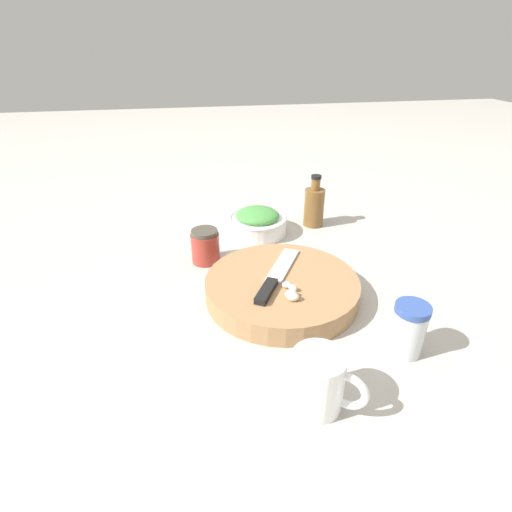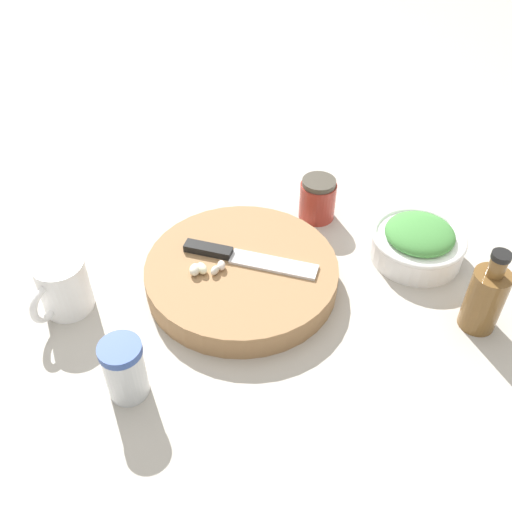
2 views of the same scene
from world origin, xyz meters
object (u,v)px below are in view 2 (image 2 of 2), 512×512
Objects in this scene: herb_bowl at (418,242)px; coffee_mug at (63,287)px; spice_jar at (125,369)px; garlic_cloves at (205,269)px; honey_jar at (318,199)px; oil_bottle at (485,298)px; cutting_board at (242,274)px; chef_knife at (241,257)px.

coffee_mug is (-0.59, 0.02, 0.01)m from herb_bowl.
spice_jar is at bearing -65.96° from coffee_mug.
honey_jar is (0.24, 0.15, -0.01)m from garlic_cloves.
oil_bottle reaches higher than spice_jar.
oil_bottle is at bearing -27.53° from cutting_board.
spice_jar reaches higher than cutting_board.
herb_bowl is (0.37, -0.00, -0.02)m from garlic_cloves.
chef_knife is at bearing 76.80° from cutting_board.
spice_jar is at bearing 179.42° from oil_bottle.
oil_bottle reaches higher than garlic_cloves.
garlic_cloves is 0.39× the size of herb_bowl.
cutting_board is 0.23m from honey_jar.
oil_bottle reaches higher than chef_knife.
garlic_cloves is 0.28m from honey_jar.
spice_jar reaches higher than chef_knife.
garlic_cloves reaches higher than chef_knife.
garlic_cloves is (-0.06, -0.02, 0.00)m from chef_knife.
herb_bowl is at bearing -48.89° from honey_jar.
cutting_board is 0.28m from coffee_mug.
coffee_mug is 0.69× the size of oil_bottle.
cutting_board is 5.02× the size of garlic_cloves.
cutting_board is 0.07m from garlic_cloves.
cutting_board is 3.84× the size of honey_jar.
cutting_board is 2.16× the size of oil_bottle.
chef_knife is 2.52× the size of honey_jar.
chef_knife is 0.07m from garlic_cloves.
honey_jar is at bearing 131.11° from herb_bowl.
chef_knife is at bearing -143.44° from honey_jar.
coffee_mug is 0.48m from honey_jar.
coffee_mug is 0.64m from oil_bottle.
garlic_cloves is 0.65× the size of spice_jar.
herb_bowl is at bearing -1.33° from cutting_board.
honey_jar reaches higher than cutting_board.
garlic_cloves is (-0.06, -0.00, 0.03)m from cutting_board.
spice_jar reaches higher than herb_bowl.
garlic_cloves is 0.43m from oil_bottle.
spice_jar is 0.49m from honey_jar.
coffee_mug is (-0.22, 0.02, -0.00)m from garlic_cloves.
cutting_board is at bearing 40.21° from spice_jar.
herb_bowl is 0.20m from honey_jar.
honey_jar is (0.38, 0.31, -0.01)m from spice_jar.
coffee_mug reaches higher than herb_bowl.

